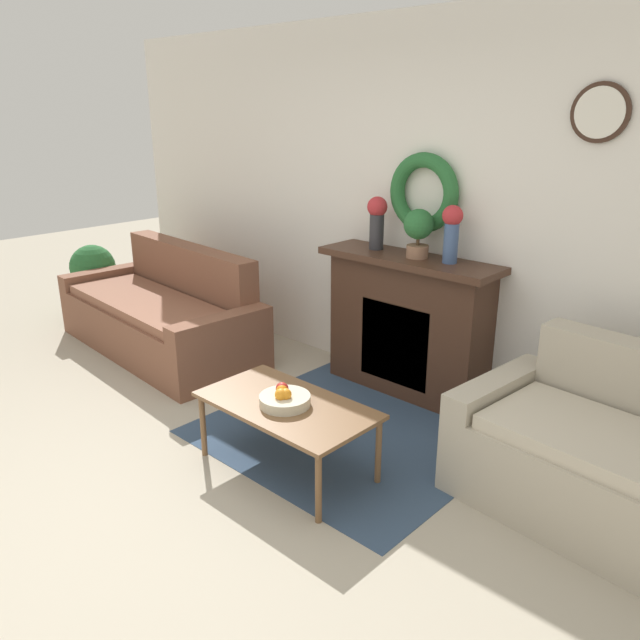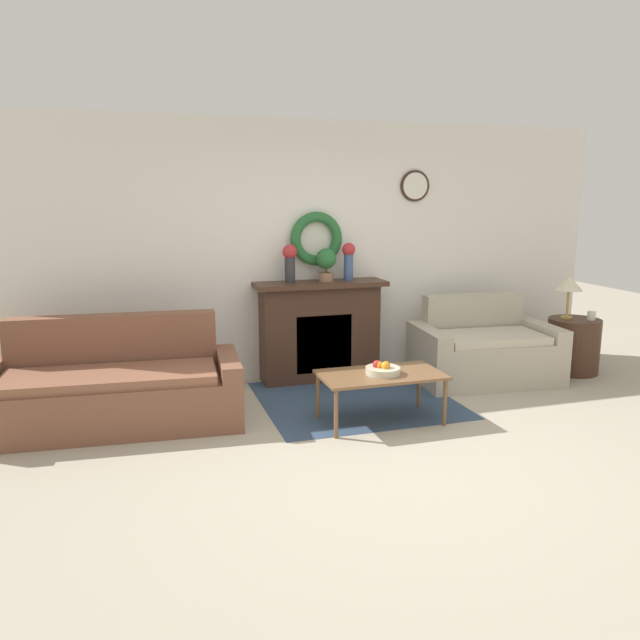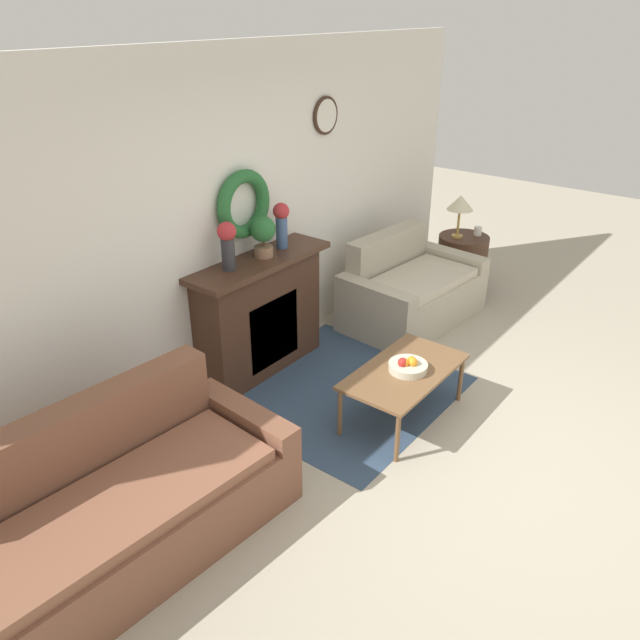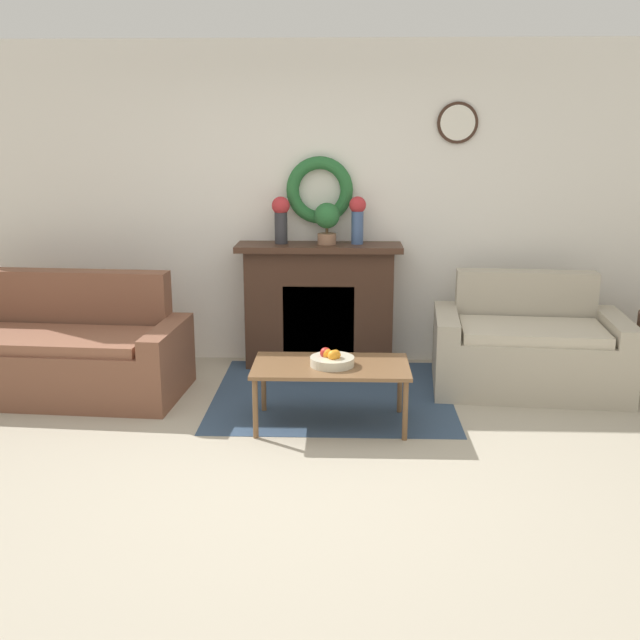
% 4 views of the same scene
% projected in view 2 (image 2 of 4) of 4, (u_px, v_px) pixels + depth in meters
% --- Properties ---
extents(ground_plane, '(16.00, 16.00, 0.00)m').
position_uv_depth(ground_plane, '(395.00, 462.00, 4.60)').
color(ground_plane, '#ADA38E').
extents(floor_rug, '(1.80, 1.68, 0.01)m').
position_uv_depth(floor_rug, '(356.00, 400.00, 6.00)').
color(floor_rug, '#334760').
rests_on(floor_rug, ground_plane).
extents(wall_back, '(6.80, 0.17, 2.70)m').
position_uv_depth(wall_back, '(306.00, 251.00, 6.58)').
color(wall_back, white).
rests_on(wall_back, ground_plane).
extents(fireplace, '(1.38, 0.41, 1.06)m').
position_uv_depth(fireplace, '(320.00, 330.00, 6.58)').
color(fireplace, '#42281C').
rests_on(fireplace, ground_plane).
extents(couch_left, '(2.19, 1.03, 0.90)m').
position_uv_depth(couch_left, '(113.00, 389.00, 5.31)').
color(couch_left, brown).
rests_on(couch_left, ground_plane).
extents(loveseat_right, '(1.52, 1.00, 0.88)m').
position_uv_depth(loveseat_right, '(484.00, 351.00, 6.60)').
color(loveseat_right, '#B2A893').
rests_on(loveseat_right, ground_plane).
extents(coffee_table, '(1.06, 0.58, 0.43)m').
position_uv_depth(coffee_table, '(381.00, 378.00, 5.36)').
color(coffee_table, brown).
rests_on(coffee_table, ground_plane).
extents(fruit_bowl, '(0.30, 0.30, 0.12)m').
position_uv_depth(fruit_bowl, '(383.00, 369.00, 5.32)').
color(fruit_bowl, beige).
rests_on(fruit_bowl, coffee_table).
extents(side_table_by_loveseat, '(0.56, 0.56, 0.60)m').
position_uv_depth(side_table_by_loveseat, '(573.00, 346.00, 6.90)').
color(side_table_by_loveseat, '#42281C').
rests_on(side_table_by_loveseat, ground_plane).
extents(table_lamp, '(0.29, 0.29, 0.47)m').
position_uv_depth(table_lamp, '(569.00, 284.00, 6.80)').
color(table_lamp, '#B28E42').
rests_on(table_lamp, side_table_by_loveseat).
extents(mug, '(0.09, 0.09, 0.09)m').
position_uv_depth(mug, '(591.00, 316.00, 6.77)').
color(mug, silver).
rests_on(mug, side_table_by_loveseat).
extents(vase_on_mantel_left, '(0.15, 0.15, 0.39)m').
position_uv_depth(vase_on_mantel_left, '(290.00, 260.00, 6.35)').
color(vase_on_mantel_left, '#2D2D33').
rests_on(vase_on_mantel_left, fireplace).
extents(vase_on_mantel_right, '(0.14, 0.14, 0.39)m').
position_uv_depth(vase_on_mantel_right, '(349.00, 258.00, 6.53)').
color(vase_on_mantel_right, '#3D5684').
rests_on(vase_on_mantel_right, fireplace).
extents(potted_plant_on_mantel, '(0.21, 0.21, 0.34)m').
position_uv_depth(potted_plant_on_mantel, '(326.00, 262.00, 6.44)').
color(potted_plant_on_mantel, '#8E664C').
rests_on(potted_plant_on_mantel, fireplace).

